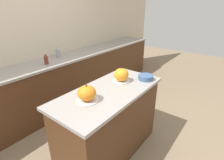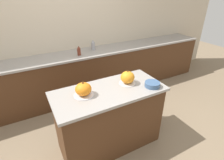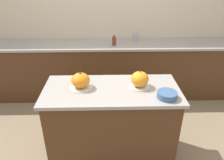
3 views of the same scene
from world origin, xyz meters
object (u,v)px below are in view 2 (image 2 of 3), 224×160
mixing_bowl (152,84)px  pumpkin_cake_right (128,78)px  bottle_tall (93,45)px  bottle_short (79,51)px  pumpkin_cake_left (83,89)px

mixing_bowl → pumpkin_cake_right: bearing=136.6°
bottle_tall → bottle_short: (-0.35, -0.17, -0.01)m
bottle_tall → mixing_bowl: bottle_tall is taller
bottle_short → mixing_bowl: size_ratio=0.91×
pumpkin_cake_left → mixing_bowl: bearing=-14.6°
bottle_tall → pumpkin_cake_right: bearing=-95.1°
pumpkin_cake_left → bottle_tall: 1.62m
pumpkin_cake_right → mixing_bowl: 0.33m
pumpkin_cake_left → pumpkin_cake_right: (0.61, 0.00, 0.00)m
bottle_short → pumpkin_cake_right: bearing=-80.1°
pumpkin_cake_right → pumpkin_cake_left: bearing=-179.7°
bottle_tall → bottle_short: bottle_tall is taller
bottle_tall → bottle_short: bearing=-154.6°
pumpkin_cake_right → bottle_tall: bottle_tall is taller
bottle_short → mixing_bowl: bottle_short is taller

